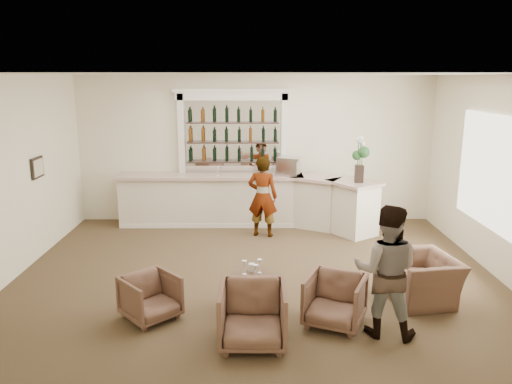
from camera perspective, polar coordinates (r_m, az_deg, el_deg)
ground at (r=8.39m, az=0.02°, el=-9.82°), size 8.00×8.00×0.00m
room_shell at (r=8.49m, az=1.09°, el=6.82°), size 8.04×7.02×3.32m
bar_counter at (r=11.06m, az=-0.92°, el=-0.99°), size 5.72×1.80×1.14m
back_bar_alcove at (r=11.22m, az=-2.66°, el=6.77°), size 2.64×0.25×3.00m
cocktail_table at (r=7.31m, az=-0.37°, el=-11.30°), size 0.71×0.71×0.50m
sommelier at (r=10.29m, az=0.76°, el=-0.52°), size 0.69×0.53×1.69m
guest at (r=6.60m, az=14.63°, el=-8.73°), size 0.99×0.86×1.73m
armchair_left at (r=7.13m, az=-11.97°, el=-11.68°), size 0.96×0.96×0.63m
armchair_center at (r=6.35m, az=-0.37°, el=-13.89°), size 0.84×0.86×0.77m
armchair_right at (r=6.90m, az=9.01°, el=-12.12°), size 0.98×0.99×0.69m
armchair_far at (r=7.91m, az=18.38°, el=-9.33°), size 1.09×1.19×0.68m
espresso_machine at (r=10.98m, az=3.72°, el=2.97°), size 0.55×0.50×0.40m
flower_vase at (r=10.36m, az=11.78°, el=3.98°), size 0.25×0.25×0.95m
wine_glass_bar_left at (r=10.92m, az=-4.37°, el=2.39°), size 0.07×0.07×0.21m
wine_glass_bar_right at (r=11.01m, az=2.08°, el=2.51°), size 0.07×0.07×0.21m
wine_glass_tbl_a at (r=7.20m, az=-1.34°, el=-8.62°), size 0.07×0.07×0.21m
wine_glass_tbl_b at (r=7.24m, az=0.43°, el=-8.48°), size 0.07×0.07×0.21m
wine_glass_tbl_c at (r=7.05m, az=-0.04°, el=-9.11°), size 0.07×0.07×0.21m
napkin_holder at (r=7.32m, az=-0.53°, el=-8.63°), size 0.08×0.08×0.12m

